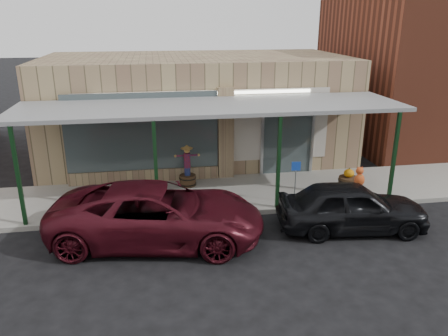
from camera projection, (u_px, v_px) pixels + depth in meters
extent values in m
plane|color=black|center=(231.00, 251.00, 11.17)|extent=(120.00, 120.00, 0.00)
cube|color=gray|center=(212.00, 195.00, 14.50)|extent=(40.00, 3.20, 0.15)
cube|color=tan|center=(197.00, 108.00, 18.12)|extent=(12.00, 6.00, 4.20)
cube|color=#424E50|center=(142.00, 134.00, 14.92)|extent=(5.20, 0.06, 2.80)
cube|color=#424E50|center=(287.00, 137.00, 15.96)|extent=(1.80, 0.06, 2.80)
cube|color=tan|center=(226.00, 135.00, 15.47)|extent=(0.55, 0.30, 3.40)
cube|color=tan|center=(145.00, 176.00, 15.47)|extent=(5.20, 0.30, 0.50)
cube|color=#B1A99D|center=(206.00, 127.00, 15.33)|extent=(9.00, 0.02, 2.60)
cube|color=white|center=(205.00, 93.00, 14.91)|extent=(7.50, 0.03, 0.10)
cube|color=slate|center=(211.00, 106.00, 13.52)|extent=(12.00, 3.00, 0.12)
cube|color=black|center=(18.00, 178.00, 11.83)|extent=(0.10, 0.10, 2.95)
cube|color=black|center=(156.00, 170.00, 12.39)|extent=(0.10, 0.10, 2.95)
cube|color=black|center=(278.00, 164.00, 12.94)|extent=(0.10, 0.10, 2.95)
cube|color=black|center=(394.00, 158.00, 13.50)|extent=(0.10, 0.10, 2.95)
cylinder|color=#4E331F|center=(188.00, 180.00, 15.07)|extent=(0.69, 0.69, 0.37)
cylinder|color=navy|center=(187.00, 171.00, 14.97)|extent=(0.25, 0.25, 0.28)
cylinder|color=maroon|center=(187.00, 160.00, 14.84)|extent=(0.28, 0.28, 0.51)
sphere|color=tan|center=(187.00, 150.00, 14.72)|extent=(0.21, 0.21, 0.21)
cone|color=tan|center=(187.00, 147.00, 14.68)|extent=(0.34, 0.34, 0.13)
cylinder|color=#4E331F|center=(348.00, 183.00, 14.73)|extent=(0.68, 0.68, 0.43)
ellipsoid|color=orange|center=(349.00, 173.00, 14.62)|extent=(0.34, 0.34, 0.28)
cylinder|color=#4C471E|center=(349.00, 169.00, 14.56)|extent=(0.04, 0.04, 0.06)
cylinder|color=gray|center=(295.00, 187.00, 13.55)|extent=(0.04, 0.04, 1.07)
cube|color=#1740B2|center=(296.00, 166.00, 13.33)|extent=(0.28, 0.05, 0.28)
imported|color=black|center=(352.00, 207.00, 12.09)|extent=(4.24, 2.08, 1.39)
ellipsoid|color=#D85A26|center=(359.00, 180.00, 12.85)|extent=(0.31, 0.26, 0.39)
sphere|color=#D85A26|center=(360.00, 171.00, 12.79)|extent=(0.22, 0.22, 0.22)
cylinder|color=#1C7F2C|center=(360.00, 175.00, 12.80)|extent=(0.15, 0.15, 0.02)
imported|color=#440D17|center=(158.00, 214.00, 11.48)|extent=(5.90, 3.44, 1.54)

